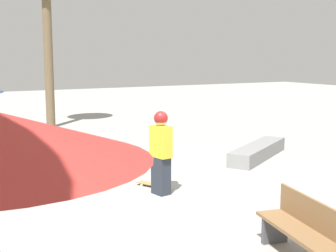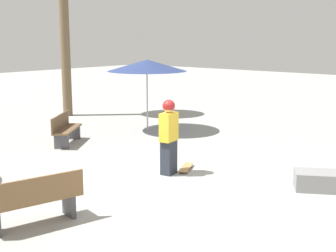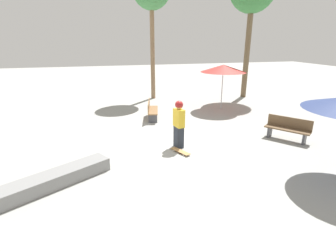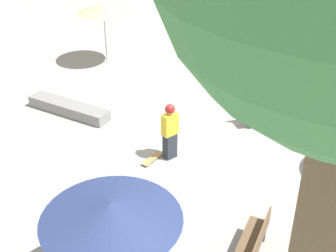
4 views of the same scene
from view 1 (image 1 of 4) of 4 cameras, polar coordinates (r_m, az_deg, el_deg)
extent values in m
plane|color=#9E9E99|center=(9.10, 2.92, -9.05)|extent=(60.00, 60.00, 0.00)
cube|color=#282D38|center=(9.40, -0.86, -6.05)|extent=(0.38, 0.30, 0.76)
cube|color=yellow|center=(9.25, -0.87, -1.90)|extent=(0.48, 0.32, 0.63)
sphere|color=tan|center=(9.18, -0.87, 0.78)|extent=(0.25, 0.25, 0.25)
sphere|color=maroon|center=(9.17, -0.88, 0.97)|extent=(0.28, 0.28, 0.28)
cube|color=#B7844C|center=(9.96, -1.78, -7.11)|extent=(0.81, 0.54, 0.02)
cylinder|color=silver|center=(10.05, -3.21, -7.18)|extent=(0.06, 0.05, 0.05)
cylinder|color=silver|center=(10.18, -2.62, -6.97)|extent=(0.06, 0.05, 0.05)
cylinder|color=silver|center=(9.76, -0.89, -7.64)|extent=(0.06, 0.05, 0.05)
cylinder|color=silver|center=(9.89, -0.31, -7.42)|extent=(0.06, 0.05, 0.05)
cube|color=gray|center=(12.90, 10.92, -3.06)|extent=(2.05, 2.85, 0.37)
cube|color=#47474C|center=(7.27, 12.86, -12.24)|extent=(0.16, 0.40, 0.40)
cube|color=olive|center=(6.69, 15.57, -12.15)|extent=(1.66, 0.78, 0.05)
cube|color=olive|center=(6.71, 17.13, -10.09)|extent=(1.57, 0.39, 0.40)
cylinder|color=brown|center=(18.46, -14.40, 9.02)|extent=(0.34, 0.34, 5.95)
camera|label=2|loc=(10.80, 59.69, 5.82)|focal=50.00mm
camera|label=3|loc=(17.65, -6.23, 11.45)|focal=28.00mm
camera|label=4|loc=(15.18, -53.00, 23.47)|focal=50.00mm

